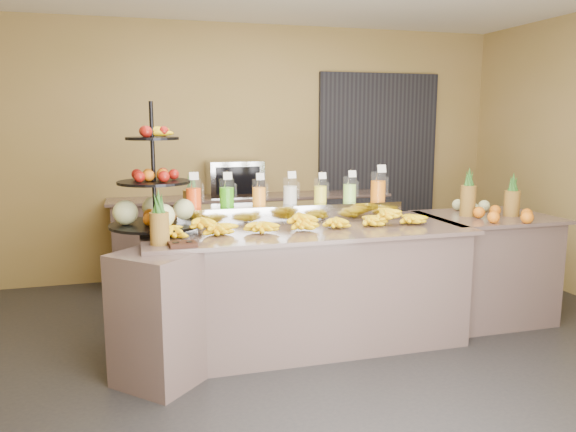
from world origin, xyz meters
name	(u,v)px	position (x,y,z in m)	size (l,w,h in m)	color
ground	(317,356)	(0.00, 0.00, 0.00)	(6.00, 6.00, 0.00)	black
room_envelope	(310,105)	(0.19, 0.79, 1.88)	(6.04, 5.02, 2.82)	olive
buffet_counter	(293,288)	(-0.12, 0.26, 0.47)	(2.75, 1.25, 0.93)	gray
right_counter	(484,267)	(1.70, 0.40, 0.47)	(1.08, 0.88, 0.93)	gray
back_ledge	(253,236)	(0.00, 2.25, 0.47)	(3.10, 0.55, 0.93)	gray
pitcher_tray	(290,213)	(-0.05, 0.58, 1.01)	(1.85, 0.30, 0.15)	gray
juice_pitcher_orange_a	(194,195)	(-0.83, 0.58, 1.18)	(0.12, 0.12, 0.29)	silver
juice_pitcher_green	(227,194)	(-0.57, 0.58, 1.18)	(0.12, 0.12, 0.29)	silver
juice_pitcher_orange_b	(259,194)	(-0.31, 0.58, 1.17)	(0.11, 0.12, 0.27)	silver
juice_pitcher_milk	(290,192)	(-0.05, 0.58, 1.17)	(0.12, 0.12, 0.28)	silver
juice_pitcher_lemon	(320,192)	(0.21, 0.58, 1.17)	(0.11, 0.11, 0.26)	silver
juice_pitcher_lime	(350,190)	(0.47, 0.58, 1.17)	(0.11, 0.12, 0.27)	silver
juice_pitcher_orange_c	(378,188)	(0.73, 0.58, 1.19)	(0.13, 0.13, 0.32)	silver
banana_heap	(297,220)	(-0.08, 0.25, 1.00)	(2.07, 0.19, 0.17)	#FCEB0C
fruit_stand	(161,199)	(-1.08, 0.45, 1.17)	(0.74, 0.74, 0.96)	black
condiment_caddy	(183,244)	(-0.98, -0.10, 0.94)	(0.18, 0.13, 0.03)	black
pineapple_left_a	(159,224)	(-1.12, 0.00, 1.07)	(0.13, 0.13, 0.38)	brown
pineapple_left_b	(192,203)	(-0.82, 0.77, 1.09)	(0.14, 0.14, 0.43)	brown
right_fruit_pile	(495,208)	(1.68, 0.27, 1.01)	(0.50, 0.48, 0.26)	brown
oven_warmer	(235,179)	(-0.19, 2.25, 1.12)	(0.58, 0.41, 0.39)	gray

